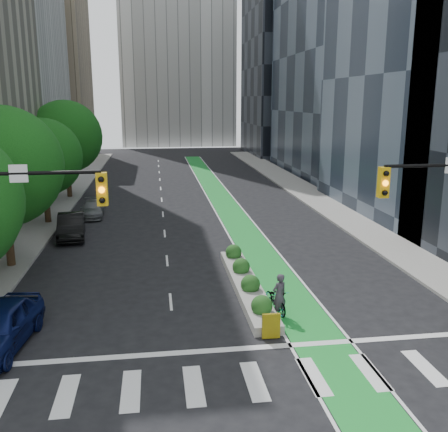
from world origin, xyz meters
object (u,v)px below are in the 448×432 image
object	(u,v)px
median_planter	(246,282)
parked_car_left_mid	(71,226)
cyclist	(279,296)
bicycle	(276,300)
parked_car_left_far	(92,209)

from	to	relation	value
median_planter	parked_car_left_mid	xyz separation A→B (m)	(-9.86, 10.79, 0.43)
median_planter	cyclist	world-z (taller)	cyclist
median_planter	parked_car_left_mid	bearing A→B (deg)	132.42
bicycle	median_planter	bearing A→B (deg)	94.99
parked_car_left_mid	median_planter	bearing A→B (deg)	-54.21
median_planter	parked_car_left_mid	distance (m)	14.63
median_planter	cyclist	xyz separation A→B (m)	(0.80, -3.30, 0.59)
parked_car_left_mid	parked_car_left_far	bearing A→B (deg)	77.24
cyclist	parked_car_left_far	bearing A→B (deg)	-88.13
parked_car_left_mid	bicycle	bearing A→B (deg)	-58.34
parked_car_left_far	median_planter	bearing A→B (deg)	-64.09
cyclist	parked_car_left_far	xyz separation A→B (m)	(-10.01, 20.22, -0.35)
bicycle	parked_car_left_mid	bearing A→B (deg)	116.85
median_planter	parked_car_left_far	size ratio (longest dim) A/B	2.42
bicycle	cyclist	world-z (taller)	cyclist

